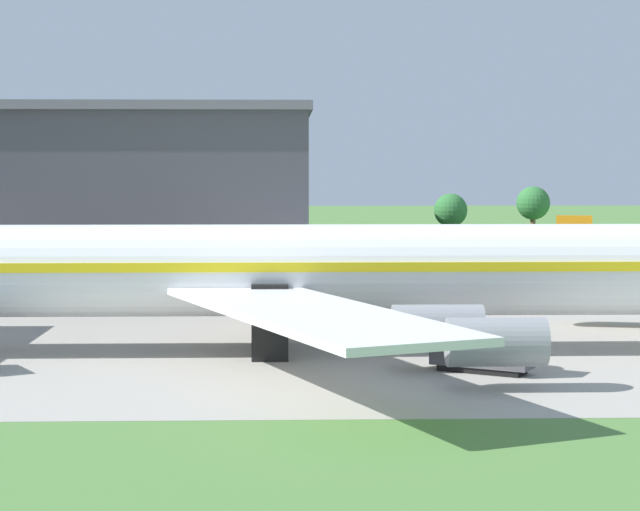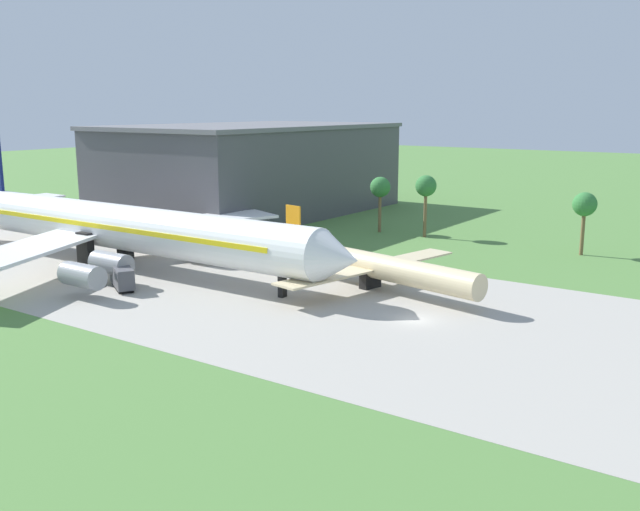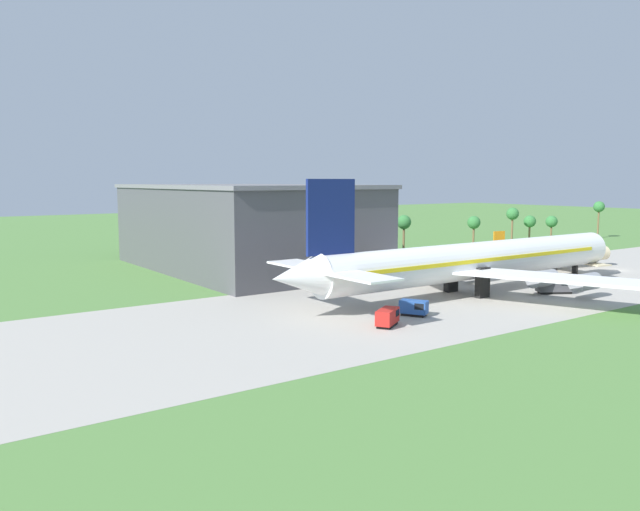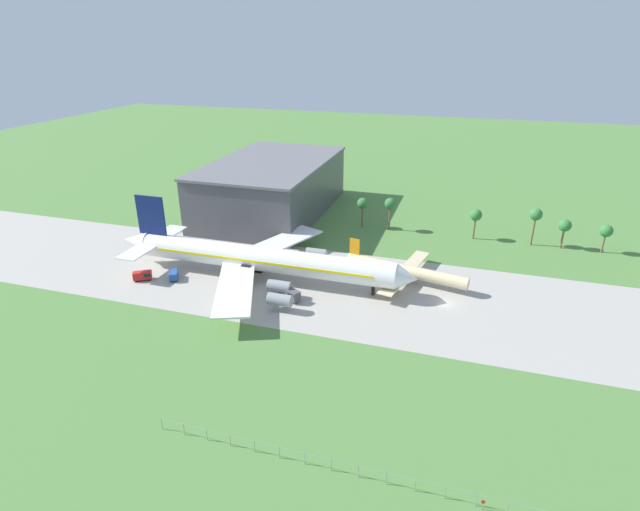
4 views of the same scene
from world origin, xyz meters
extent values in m
plane|color=#517F3D|center=(0.00, 0.00, 0.00)|extent=(600.00, 600.00, 0.00)
cube|color=#A8A399|center=(0.00, 0.00, 0.01)|extent=(320.00, 44.00, 0.02)
cylinder|color=white|center=(-45.40, -0.69, 5.66)|extent=(67.45, 6.25, 6.25)
cone|color=white|center=(-9.17, -0.69, 5.66)|extent=(5.00, 6.13, 6.13)
cube|color=yellow|center=(-45.40, -0.69, 6.13)|extent=(57.33, 6.38, 0.63)
cube|color=white|center=(-46.62, -14.75, 4.56)|extent=(18.07, 29.12, 0.44)
cube|color=white|center=(-46.62, 13.37, 4.56)|extent=(18.07, 29.12, 0.44)
cylinder|color=gray|center=(-38.32, -8.19, 2.76)|extent=(5.63, 2.81, 2.81)
cylinder|color=gray|center=(-35.79, -14.44, 2.76)|extent=(5.63, 2.81, 2.81)
cylinder|color=gray|center=(-38.32, 6.81, 2.76)|extent=(5.63, 2.81, 2.81)
cylinder|color=gray|center=(-35.79, 13.07, 2.76)|extent=(5.63, 2.81, 2.81)
cube|color=black|center=(-17.07, -0.69, 2.52)|extent=(0.70, 0.90, 5.03)
cube|color=black|center=(-48.77, -4.13, 2.52)|extent=(2.40, 1.20, 5.03)
cube|color=black|center=(-48.77, 2.75, 2.52)|extent=(2.40, 1.20, 5.03)
cylinder|color=beige|center=(-10.83, 8.97, 2.95)|extent=(31.74, 9.44, 3.10)
cube|color=orange|center=(-24.83, 11.85, 6.67)|extent=(2.78, 0.80, 4.35)
cube|color=beige|center=(-10.83, 8.97, 2.64)|extent=(9.41, 28.75, 0.24)
cube|color=black|center=(-10.83, 8.97, 1.47)|extent=(1.74, 2.98, 2.95)
cube|color=black|center=(-35.64, -8.81, 0.20)|extent=(5.47, 4.23, 0.40)
cube|color=#4C4C51|center=(-35.64, -8.81, 1.62)|extent=(6.38, 4.88, 2.43)
cube|color=black|center=(-34.16, -9.68, 1.98)|extent=(2.91, 2.86, 0.90)
cube|color=#47474C|center=(-63.75, 49.73, 8.77)|extent=(36.00, 60.00, 17.54)
cube|color=slate|center=(-63.75, 49.73, 17.94)|extent=(36.72, 61.20, 0.80)
cylinder|color=brown|center=(-30.03, 44.34, 3.73)|extent=(0.56, 0.56, 7.45)
sphere|color=#337538|center=(-30.03, 44.34, 8.05)|extent=(3.60, 3.60, 3.60)
cylinder|color=brown|center=(-21.13, 44.34, 4.11)|extent=(0.56, 0.56, 8.21)
sphere|color=#337538|center=(-21.13, 44.34, 8.81)|extent=(3.60, 3.60, 3.60)
cylinder|color=brown|center=(5.10, 44.34, 3.56)|extent=(0.56, 0.56, 7.12)
sphere|color=#337538|center=(5.10, 44.34, 7.72)|extent=(3.60, 3.60, 3.60)
camera|label=1|loc=(-47.74, -79.20, 12.67)|focal=65.00mm
camera|label=2|loc=(32.85, -64.69, 22.05)|focal=40.00mm
camera|label=3|loc=(-129.15, -70.99, 19.15)|focal=35.00mm
camera|label=4|loc=(2.22, -106.37, 57.53)|focal=28.00mm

